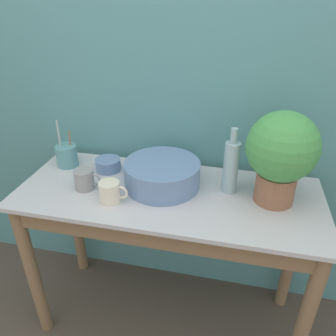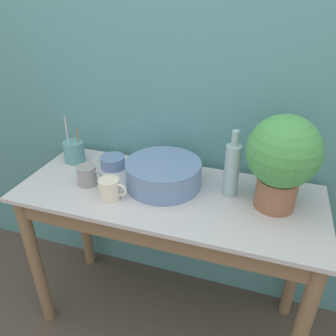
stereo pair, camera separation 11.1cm
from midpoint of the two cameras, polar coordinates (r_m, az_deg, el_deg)
wall_back at (r=1.56m, az=0.64°, el=14.52°), size 6.00×0.05×2.40m
counter_table at (r=1.52m, az=-2.31°, el=-10.25°), size 1.33×0.54×0.81m
potted_plant at (r=1.32m, az=16.90°, el=2.55°), size 0.28×0.28×0.39m
bowl_wash_large at (r=1.45m, az=-3.20°, el=-1.13°), size 0.33×0.33×0.12m
bottle_tall at (r=1.39m, az=8.68°, el=0.26°), size 0.06×0.06×0.29m
mug_cream at (r=1.38m, az=-12.29°, el=-4.15°), size 0.12×0.09×0.09m
mug_grey at (r=1.49m, az=-16.37°, el=-1.96°), size 0.12×0.09×0.09m
bowl_small_blue at (r=1.62m, az=-12.32°, el=0.55°), size 0.12×0.12×0.06m
utensil_cup at (r=1.71m, az=-19.00°, el=2.04°), size 0.10×0.10×0.24m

